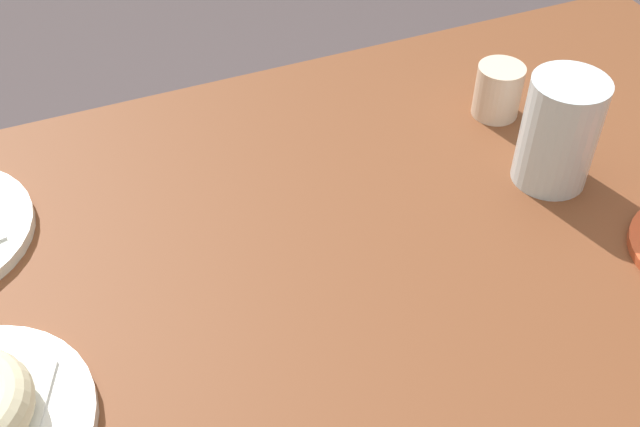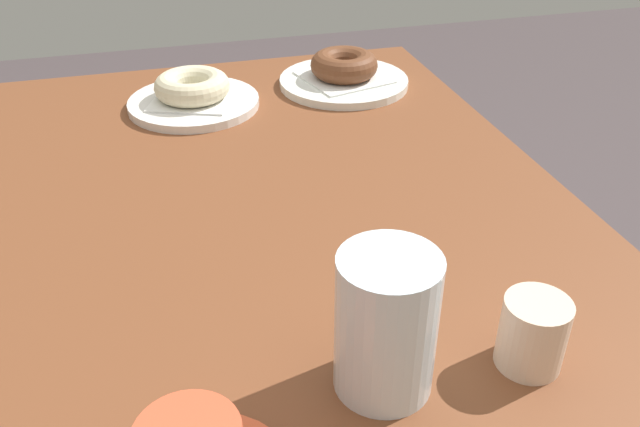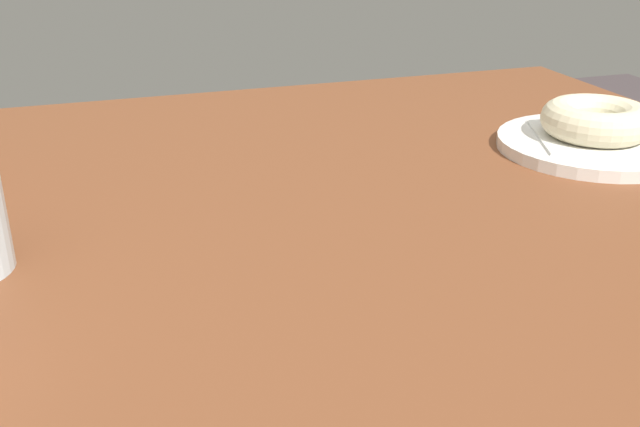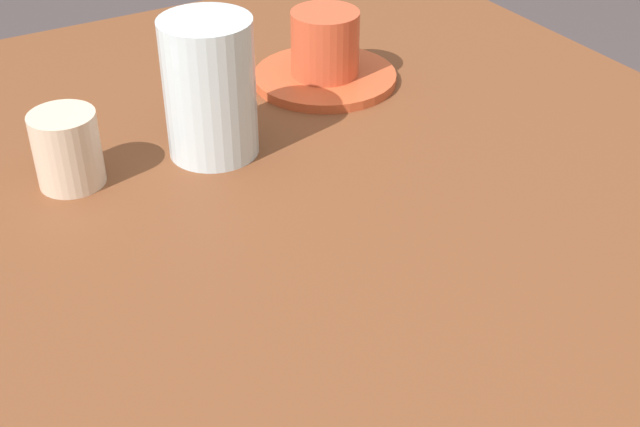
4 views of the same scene
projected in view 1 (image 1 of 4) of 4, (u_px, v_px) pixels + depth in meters
table at (392, 338)px, 0.78m from camera, size 1.13×0.77×0.75m
water_glass at (559, 132)px, 0.78m from camera, size 0.08×0.08×0.12m
sugar_jar at (498, 91)px, 0.89m from camera, size 0.05×0.05×0.06m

